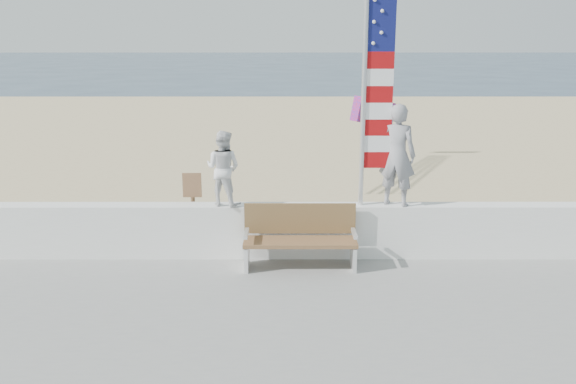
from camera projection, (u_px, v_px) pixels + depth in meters
name	position (u px, v px, depth m)	size (l,w,h in m)	color
ground	(274.00, 319.00, 8.42)	(220.00, 220.00, 0.00)	#283C51
sand	(281.00, 172.00, 17.11)	(90.00, 40.00, 0.08)	#CCB788
seawall	(276.00, 230.00, 10.20)	(30.00, 0.35, 0.90)	white
adult	(397.00, 155.00, 9.87)	(0.61, 0.40, 1.67)	gray
child	(223.00, 168.00, 9.92)	(0.60, 0.47, 1.24)	silver
bench	(300.00, 236.00, 9.74)	(1.80, 0.57, 1.00)	brown
flag	(372.00, 88.00, 9.59)	(0.50, 0.08, 3.50)	silver
parafoil_kite	(374.00, 112.00, 11.79)	(0.93, 0.68, 0.65)	red
sign	(193.00, 207.00, 10.45)	(0.32, 0.07, 1.46)	brown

